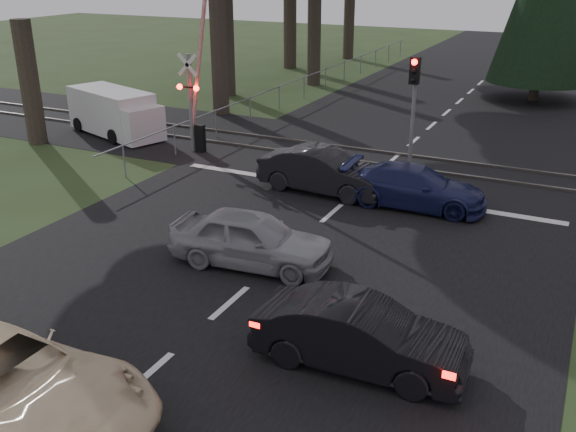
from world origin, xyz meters
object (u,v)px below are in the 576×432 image
Objects in this scene: dark_hatchback at (360,335)px; dark_car_far at (324,171)px; crossing_signal at (195,100)px; silver_car at (252,239)px; blue_sedan at (415,187)px; white_van at (117,113)px; traffic_signal_center at (413,96)px.

dark_hatchback is 0.93× the size of dark_car_far.
dark_car_far is (6.31, -2.14, -1.35)m from crossing_signal.
dark_hatchback is 4.84m from silver_car.
silver_car is 5.75m from dark_car_far.
silver_car is at bearing 154.04° from blue_sedan.
crossing_signal is at bearing 75.02° from blue_sedan.
dark_car_far is 11.13m from white_van.
dark_hatchback is 0.77× the size of white_van.
dark_hatchback is at bearing -131.96° from silver_car.
blue_sedan is 1.01× the size of dark_car_far.
dark_hatchback is 0.98× the size of silver_car.
blue_sedan is (2.53, 5.74, -0.06)m from silver_car.
traffic_signal_center is at bearing -15.01° from silver_car.
silver_car is at bearing 50.79° from dark_hatchback.
dark_car_far is at bearing -123.02° from traffic_signal_center.
crossing_signal is 10.48m from silver_car.
dark_car_far is at bearing -18.70° from crossing_signal.
blue_sedan is (9.32, -2.12, -1.42)m from crossing_signal.
silver_car is 0.78× the size of white_van.
dark_hatchback reaches higher than blue_sedan.
crossing_signal is 1.70× the size of silver_car.
crossing_signal reaches higher than blue_sedan.
white_van is at bearing 172.49° from crossing_signal.
silver_car is at bearing -99.62° from traffic_signal_center.
crossing_signal reaches higher than silver_car.
traffic_signal_center reaches higher than blue_sedan.
blue_sedan is at bearing -85.50° from dark_car_far.
crossing_signal is 1.61× the size of dark_car_far.
dark_hatchback is at bearing -78.32° from traffic_signal_center.
crossing_signal is at bearing 11.31° from white_van.
blue_sedan is at bearing -29.20° from silver_car.
white_van is (-11.27, 8.45, 0.28)m from silver_car.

